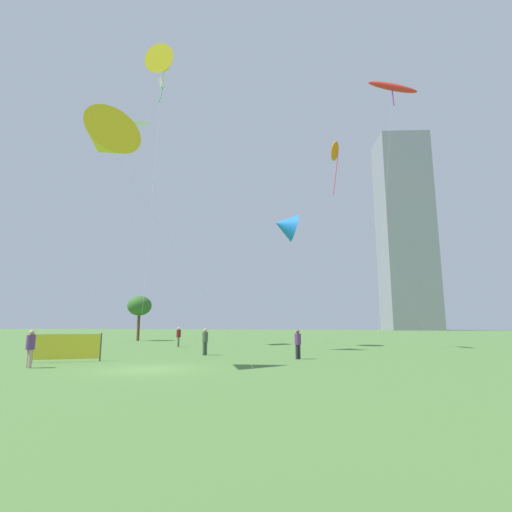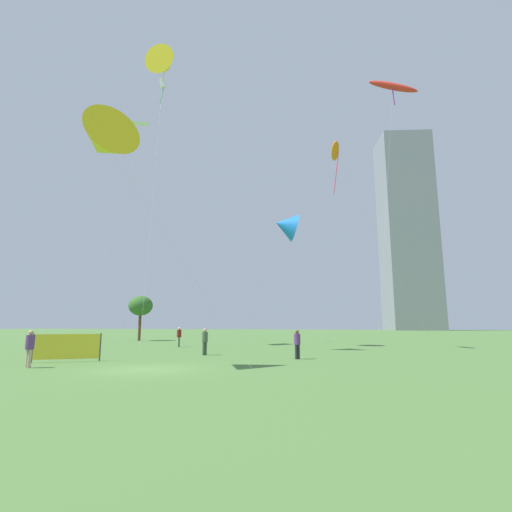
% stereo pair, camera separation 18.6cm
% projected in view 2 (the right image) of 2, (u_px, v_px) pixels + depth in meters
% --- Properties ---
extents(ground, '(280.00, 280.00, 0.00)m').
position_uv_depth(ground, '(146.00, 369.00, 18.21)').
color(ground, '#4C7538').
extents(person_standing_0, '(0.40, 0.40, 1.82)m').
position_uv_depth(person_standing_0, '(179.00, 335.00, 36.33)').
color(person_standing_0, '#3F593F').
rests_on(person_standing_0, ground).
extents(person_standing_2, '(0.39, 0.39, 1.75)m').
position_uv_depth(person_standing_2, '(297.00, 342.00, 23.73)').
color(person_standing_2, '#2D2D33').
rests_on(person_standing_2, ground).
extents(person_standing_3, '(0.40, 0.40, 1.80)m').
position_uv_depth(person_standing_3, '(30.00, 346.00, 19.01)').
color(person_standing_3, tan).
rests_on(person_standing_3, ground).
extents(person_standing_4, '(0.40, 0.40, 1.79)m').
position_uv_depth(person_standing_4, '(205.00, 340.00, 26.80)').
color(person_standing_4, '#3F593F').
rests_on(person_standing_4, ground).
extents(kite_flying_0, '(5.58, 8.16, 24.10)m').
position_uv_depth(kite_flying_0, '(138.00, 124.00, 42.20)').
color(kite_flying_0, silver).
rests_on(kite_flying_0, ground).
extents(kite_flying_1, '(9.16, 9.31, 18.65)m').
position_uv_depth(kite_flying_1, '(335.00, 152.00, 36.45)').
color(kite_flying_1, silver).
rests_on(kite_flying_1, ground).
extents(kite_flying_2, '(4.74, 10.24, 33.14)m').
position_uv_depth(kite_flying_2, '(162.00, 86.00, 49.75)').
color(kite_flying_2, silver).
rests_on(kite_flying_2, ground).
extents(kite_flying_3, '(6.92, 2.63, 26.02)m').
position_uv_depth(kite_flying_3, '(164.00, 65.00, 34.35)').
color(kite_flying_3, silver).
rests_on(kite_flying_3, ground).
extents(kite_flying_4, '(5.18, 1.92, 27.08)m').
position_uv_depth(kite_flying_4, '(393.00, 87.00, 39.65)').
color(kite_flying_4, silver).
rests_on(kite_flying_4, ground).
extents(kite_flying_5, '(9.66, 4.05, 13.27)m').
position_uv_depth(kite_flying_5, '(105.00, 141.00, 20.47)').
color(kite_flying_5, silver).
rests_on(kite_flying_5, ground).
extents(kite_flying_6, '(8.74, 9.64, 13.51)m').
position_uv_depth(kite_flying_6, '(286.00, 226.00, 39.29)').
color(kite_flying_6, silver).
rests_on(kite_flying_6, ground).
extents(park_tree_0, '(3.07, 3.07, 5.73)m').
position_uv_depth(park_tree_0, '(141.00, 306.00, 50.65)').
color(park_tree_0, brown).
rests_on(park_tree_0, ground).
extents(distant_highrise_0, '(20.22, 19.17, 72.30)m').
position_uv_depth(distant_highrise_0, '(407.00, 231.00, 144.71)').
color(distant_highrise_0, gray).
rests_on(distant_highrise_0, ground).
extents(event_banner, '(3.04, 1.91, 1.58)m').
position_uv_depth(event_banner, '(67.00, 347.00, 22.01)').
color(event_banner, '#4C4C4C').
rests_on(event_banner, ground).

